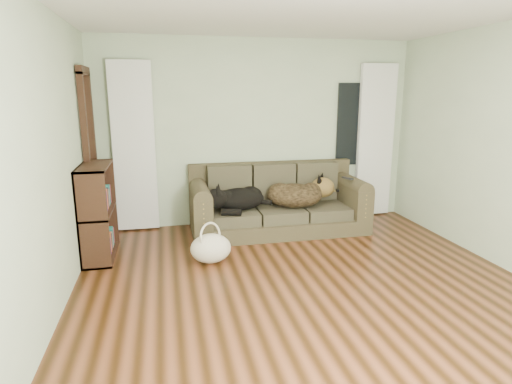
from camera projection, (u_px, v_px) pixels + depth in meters
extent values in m
plane|color=black|center=(314.00, 297.00, 4.01)|extent=(5.00, 5.00, 0.00)
cube|color=beige|center=(257.00, 133.00, 6.09)|extent=(4.50, 0.04, 2.60)
cube|color=beige|center=(39.00, 170.00, 3.25)|extent=(0.04, 5.00, 2.60)
cube|color=white|center=(134.00, 148.00, 5.70)|extent=(0.55, 0.08, 2.25)
cube|color=white|center=(375.00, 141.00, 6.42)|extent=(0.55, 0.08, 2.25)
cube|color=black|center=(353.00, 125.00, 6.34)|extent=(0.50, 0.03, 1.20)
cube|color=black|center=(91.00, 161.00, 5.27)|extent=(0.07, 0.60, 2.10)
cube|color=#2E2A1A|center=(278.00, 199.00, 5.82)|extent=(2.36, 1.02, 0.97)
ellipsoid|color=black|center=(237.00, 200.00, 5.64)|extent=(0.75, 0.57, 0.29)
ellipsoid|color=black|center=(298.00, 196.00, 5.83)|extent=(0.91, 0.75, 0.35)
cube|color=black|center=(348.00, 178.00, 5.81)|extent=(0.10, 0.17, 0.02)
ellipsoid|color=beige|center=(211.00, 249.00, 4.79)|extent=(0.55, 0.48, 0.33)
cube|color=black|center=(98.00, 215.00, 4.91)|extent=(0.37, 0.88, 1.08)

